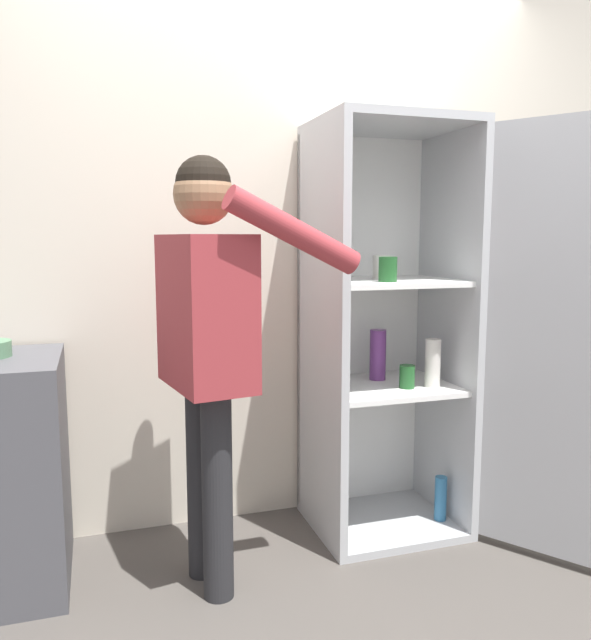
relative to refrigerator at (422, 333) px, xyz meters
name	(u,v)px	position (x,y,z in m)	size (l,w,h in m)	color
ground_plane	(364,621)	(-0.52, -0.56, -0.91)	(12.00, 12.00, 0.00)	#4C4742
wall_back	(282,248)	(-0.52, 0.42, 0.37)	(7.00, 0.06, 2.55)	beige
refrigerator	(422,333)	(0.00, 0.00, 0.00)	(1.05, 1.10, 1.82)	#B7BABC
person	(208,323)	(-0.98, -0.17, 0.11)	(0.69, 0.58, 1.61)	#262628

